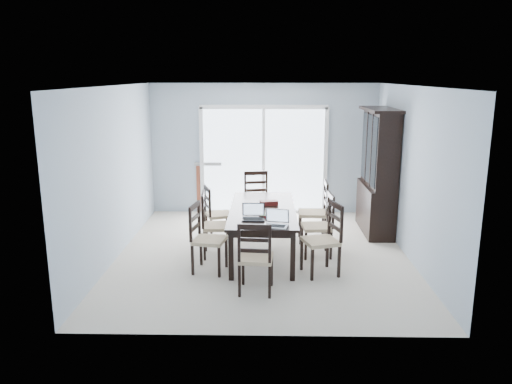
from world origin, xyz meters
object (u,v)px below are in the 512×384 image
chair_end_near (255,251)px  hot_tub (244,178)px  chair_right_near (327,231)px  chair_end_far (257,194)px  chair_left_near (203,230)px  laptop_silver (275,223)px  chair_left_far (214,208)px  chair_right_mid (323,218)px  chair_left_mid (211,217)px  china_hutch (378,173)px  cell_phone (266,227)px  dining_table (263,213)px  game_box (269,203)px  chair_right_far (319,205)px  laptop_dark (253,216)px

chair_end_near → hot_tub: bearing=98.7°
chair_right_near → chair_end_far: chair_end_far is taller
chair_left_near → chair_end_near: chair_left_near is taller
chair_left_near → laptop_silver: 1.08m
chair_left_far → chair_right_mid: (1.77, -0.71, 0.03)m
chair_left_mid → hot_tub: chair_left_mid is taller
chair_left_mid → chair_left_far: 0.77m
china_hutch → chair_right_mid: 1.72m
chair_right_near → cell_phone: chair_right_near is taller
chair_left_near → cell_phone: 0.97m
dining_table → chair_right_mid: bearing=-0.2°
chair_end_near → game_box: chair_end_near is taller
chair_left_near → game_box: chair_left_near is taller
chair_left_near → chair_left_far: bearing=-170.0°
chair_left_far → chair_right_mid: size_ratio=0.95×
chair_left_near → cell_phone: chair_left_near is taller
chair_right_far → laptop_dark: 1.70m
chair_left_near → chair_right_far: size_ratio=0.96×
chair_left_far → cell_phone: (0.89, -1.70, 0.18)m
chair_left_far → game_box: bearing=43.1°
chair_left_near → hot_tub: 4.07m
hot_tub → chair_left_near: bearing=-95.7°
chair_end_far → chair_left_far: bearing=38.9°
china_hutch → chair_right_mid: (-1.09, -1.25, -0.47)m
chair_end_near → game_box: 1.70m
dining_table → chair_left_far: 1.10m
china_hutch → dining_table: bearing=-148.3°
chair_left_far → chair_right_near: chair_right_near is taller
chair_right_near → chair_end_far: 2.45m
chair_left_mid → hot_tub: 3.46m
china_hutch → chair_right_near: bearing=-119.4°
dining_table → chair_left_mid: size_ratio=1.88×
cell_phone → chair_end_near: bearing=-84.9°
chair_left_near → laptop_silver: size_ratio=3.08×
chair_left_far → laptop_dark: 1.51m
chair_right_far → dining_table: bearing=127.8°
china_hutch → chair_left_mid: 3.14m
laptop_dark → laptop_silver: 0.45m
chair_right_mid → chair_end_near: chair_right_mid is taller
chair_left_mid → game_box: chair_left_mid is taller
chair_right_near → game_box: (-0.82, 0.94, 0.16)m
laptop_silver → chair_end_far: bearing=109.6°
game_box → chair_end_near: bearing=-96.1°
chair_end_near → hot_tub: 4.85m
chair_end_near → chair_left_far: bearing=113.6°
chair_right_near → china_hutch: bearing=-46.5°
laptop_silver → cell_phone: size_ratio=3.64×
chair_right_far → chair_end_far: size_ratio=1.01×
china_hutch → laptop_dark: size_ratio=6.80×
chair_left_far → hot_tub: size_ratio=0.52×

